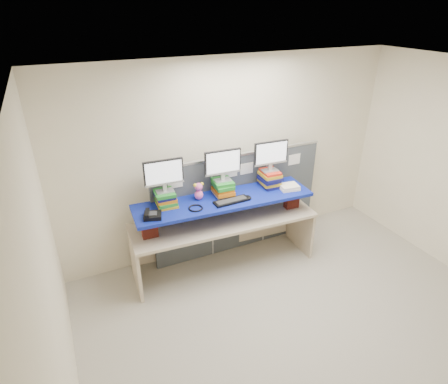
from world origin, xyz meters
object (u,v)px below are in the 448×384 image
monitor_left (164,174)px  monitor_center (223,164)px  desk (224,229)px  desk_phone (152,215)px  monitor_right (271,154)px  blue_board (224,200)px  keyboard (231,201)px

monitor_left → monitor_center: 0.78m
desk → desk_phone: bearing=-172.7°
desk → monitor_right: bearing=9.2°
monitor_center → blue_board: bearing=-104.4°
blue_board → monitor_left: monitor_left is taller
desk → desk_phone: (-0.98, -0.07, 0.50)m
desk → blue_board: bearing=-86.6°
blue_board → keyboard: size_ratio=5.00×
desk → blue_board: blue_board is taller
monitor_left → desk_phone: bearing=-133.6°
blue_board → monitor_right: monitor_right is taller
desk → desk_phone: desk_phone is taller
desk → keyboard: 0.49m
monitor_right → keyboard: (-0.68, -0.19, -0.46)m
keyboard → desk_phone: (-1.03, 0.05, 0.02)m
blue_board → monitor_center: 0.49m
desk → monitor_center: 0.92m
monitor_right → desk_phone: size_ratio=1.94×
blue_board → monitor_right: size_ratio=4.82×
keyboard → desk: bearing=110.6°
keyboard → desk_phone: size_ratio=1.87×
monitor_left → monitor_center: bearing=0.0°
desk → keyboard: size_ratio=5.37×
keyboard → blue_board: bearing=110.6°
blue_board → desk_phone: desk_phone is taller
desk → blue_board: size_ratio=1.07×
monitor_left → keyboard: monitor_left is taller
desk → blue_board: (0.00, -0.00, 0.44)m
blue_board → keyboard: 0.13m
monitor_left → desk_phone: monitor_left is taller
desk → monitor_left: 1.17m
monitor_left → desk_phone: 0.52m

